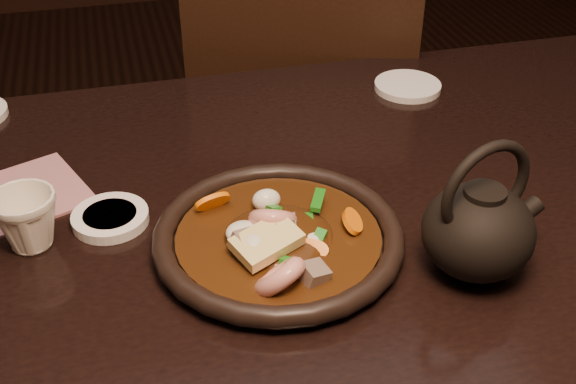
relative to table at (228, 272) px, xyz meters
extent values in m
cube|color=black|center=(0.00, 0.00, 0.06)|extent=(1.60, 0.90, 0.04)
cylinder|color=black|center=(0.72, 0.37, -0.32)|extent=(0.06, 0.06, 0.71)
cube|color=black|center=(0.30, 0.70, -0.20)|extent=(0.58, 0.58, 0.04)
cylinder|color=black|center=(0.53, 0.83, -0.45)|extent=(0.04, 0.04, 0.46)
cylinder|color=black|center=(0.43, 0.47, -0.45)|extent=(0.04, 0.04, 0.46)
cylinder|color=black|center=(0.17, 0.94, -0.45)|extent=(0.04, 0.04, 0.46)
cylinder|color=black|center=(0.06, 0.57, -0.45)|extent=(0.04, 0.04, 0.46)
cube|color=black|center=(0.24, 0.50, 0.07)|extent=(0.44, 0.15, 0.49)
cylinder|color=black|center=(0.06, -0.06, 0.08)|extent=(0.28, 0.28, 0.01)
torus|color=black|center=(0.06, -0.06, 0.10)|extent=(0.31, 0.31, 0.03)
cylinder|color=#351B09|center=(0.06, -0.06, 0.09)|extent=(0.25, 0.25, 0.01)
ellipsoid|color=#351B09|center=(0.06, -0.06, 0.09)|extent=(0.14, 0.13, 0.04)
torus|color=#F3AB99|center=(0.04, -0.14, 0.10)|extent=(0.08, 0.08, 0.06)
torus|color=#F3AB99|center=(0.05, -0.04, 0.11)|extent=(0.08, 0.08, 0.06)
cube|color=gray|center=(0.08, -0.15, 0.10)|extent=(0.04, 0.04, 0.03)
cube|color=gray|center=(0.05, -0.08, 0.11)|extent=(0.04, 0.04, 0.04)
cube|color=gray|center=(0.06, -0.06, 0.11)|extent=(0.04, 0.04, 0.03)
cube|color=gray|center=(0.07, -0.06, 0.10)|extent=(0.04, 0.03, 0.03)
cube|color=gray|center=(0.01, -0.08, 0.11)|extent=(0.04, 0.04, 0.04)
cylinder|color=orange|center=(0.08, -0.10, 0.10)|extent=(0.06, 0.05, 0.04)
cylinder|color=orange|center=(0.15, -0.06, 0.10)|extent=(0.05, 0.06, 0.03)
cylinder|color=orange|center=(0.06, -0.06, 0.10)|extent=(0.05, 0.02, 0.05)
cylinder|color=orange|center=(0.03, -0.10, 0.10)|extent=(0.06, 0.05, 0.04)
cylinder|color=orange|center=(-0.01, 0.01, 0.11)|extent=(0.05, 0.04, 0.05)
cube|color=#1C7516|center=(0.06, -0.01, 0.11)|extent=(0.02, 0.04, 0.02)
cube|color=#1C7516|center=(0.12, -0.02, 0.11)|extent=(0.03, 0.05, 0.01)
cube|color=#1C7516|center=(0.05, -0.06, 0.11)|extent=(0.04, 0.02, 0.02)
cube|color=#1C7516|center=(0.06, -0.13, 0.11)|extent=(0.04, 0.04, 0.01)
cube|color=#1C7516|center=(0.09, -0.09, 0.10)|extent=(0.04, 0.04, 0.03)
cube|color=#1C7516|center=(0.08, -0.04, 0.10)|extent=(0.05, 0.02, 0.01)
ellipsoid|color=white|center=(0.04, -0.06, 0.10)|extent=(0.04, 0.04, 0.03)
ellipsoid|color=white|center=(0.06, -0.07, 0.10)|extent=(0.04, 0.03, 0.02)
ellipsoid|color=white|center=(0.02, -0.09, 0.10)|extent=(0.03, 0.02, 0.03)
ellipsoid|color=white|center=(0.09, -0.08, 0.10)|extent=(0.04, 0.03, 0.02)
ellipsoid|color=white|center=(0.02, -0.09, 0.11)|extent=(0.03, 0.04, 0.03)
ellipsoid|color=white|center=(0.01, -0.06, 0.11)|extent=(0.04, 0.04, 0.02)
ellipsoid|color=white|center=(0.06, 0.00, 0.11)|extent=(0.04, 0.03, 0.03)
cube|color=#FFEF98|center=(0.03, -0.09, 0.12)|extent=(0.09, 0.08, 0.03)
cylinder|color=white|center=(-0.14, 0.05, 0.08)|extent=(0.10, 0.10, 0.01)
cylinder|color=white|center=(0.38, 0.31, 0.08)|extent=(0.11, 0.11, 0.01)
imported|color=#EFE5CE|center=(-0.24, 0.02, 0.12)|extent=(0.08, 0.07, 0.08)
cube|color=#A9686E|center=(-0.25, 0.14, 0.08)|extent=(0.20, 0.20, 0.00)
ellipsoid|color=black|center=(0.27, -0.16, 0.14)|extent=(0.13, 0.13, 0.11)
cylinder|color=black|center=(0.27, -0.16, 0.18)|extent=(0.05, 0.05, 0.02)
cylinder|color=black|center=(0.33, -0.14, 0.14)|extent=(0.06, 0.03, 0.04)
torus|color=black|center=(0.27, -0.16, 0.19)|extent=(0.12, 0.04, 0.12)
camera|label=1|loc=(-0.11, -0.73, 0.64)|focal=45.00mm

